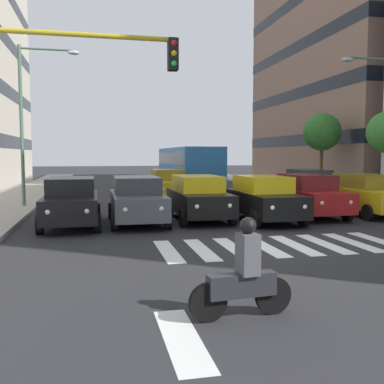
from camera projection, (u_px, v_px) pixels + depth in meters
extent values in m
plane|color=#262628|center=(280.00, 246.00, 12.22)|extent=(180.00, 180.00, 0.00)
cube|color=#846656|center=(347.00, 51.00, 35.85)|extent=(9.08, 19.22, 22.05)
cube|color=black|center=(344.00, 141.00, 36.47)|extent=(9.12, 19.26, 0.90)
cube|color=black|center=(346.00, 96.00, 36.16)|extent=(9.12, 19.26, 0.90)
cube|color=black|center=(347.00, 51.00, 35.85)|extent=(9.12, 19.26, 0.90)
cube|color=black|center=(348.00, 4.00, 35.54)|extent=(9.12, 19.26, 0.90)
cube|color=silver|center=(380.00, 241.00, 12.89)|extent=(0.45, 2.80, 0.01)
cube|color=silver|center=(352.00, 242.00, 12.70)|extent=(0.45, 2.80, 0.01)
cube|color=silver|center=(324.00, 243.00, 12.51)|extent=(0.45, 2.80, 0.01)
cube|color=silver|center=(295.00, 245.00, 12.32)|extent=(0.45, 2.80, 0.01)
cube|color=silver|center=(265.00, 246.00, 12.12)|extent=(0.45, 2.80, 0.01)
cube|color=silver|center=(233.00, 248.00, 11.93)|extent=(0.45, 2.80, 0.01)
cube|color=silver|center=(201.00, 249.00, 11.74)|extent=(0.45, 2.80, 0.01)
cube|color=silver|center=(168.00, 251.00, 11.55)|extent=(0.45, 2.80, 0.01)
cube|color=silver|center=(182.00, 338.00, 6.05)|extent=(0.50, 2.20, 0.01)
cube|color=gold|center=(367.00, 198.00, 18.38)|extent=(1.80, 4.40, 0.80)
cube|color=olive|center=(364.00, 181.00, 18.51)|extent=(1.58, 2.46, 0.60)
cylinder|color=black|center=(368.00, 213.00, 16.80)|extent=(0.22, 0.64, 0.64)
cylinder|color=black|center=(365.00, 203.00, 20.01)|extent=(0.22, 0.64, 0.64)
cylinder|color=black|center=(329.00, 204.00, 19.63)|extent=(0.22, 0.64, 0.64)
cube|color=maroon|center=(308.00, 199.00, 17.96)|extent=(1.80, 4.40, 0.80)
cube|color=maroon|center=(306.00, 182.00, 18.09)|extent=(1.58, 2.46, 0.60)
cylinder|color=black|center=(347.00, 213.00, 16.77)|extent=(0.22, 0.64, 0.64)
cylinder|color=black|center=(304.00, 214.00, 16.38)|extent=(0.22, 0.64, 0.64)
cylinder|color=black|center=(311.00, 204.00, 19.59)|extent=(0.22, 0.64, 0.64)
cylinder|color=black|center=(273.00, 205.00, 19.21)|extent=(0.22, 0.64, 0.64)
sphere|color=white|center=(350.00, 202.00, 15.98)|extent=(0.18, 0.18, 0.18)
sphere|color=white|center=(321.00, 203.00, 15.73)|extent=(0.18, 0.18, 0.18)
cube|color=black|center=(264.00, 203.00, 16.62)|extent=(1.80, 4.40, 0.80)
cube|color=yellow|center=(262.00, 184.00, 16.75)|extent=(1.58, 2.46, 0.60)
cylinder|color=black|center=(303.00, 218.00, 15.43)|extent=(0.22, 0.64, 0.64)
cylinder|color=black|center=(255.00, 219.00, 15.04)|extent=(0.22, 0.64, 0.64)
cylinder|color=black|center=(271.00, 208.00, 18.25)|extent=(0.22, 0.64, 0.64)
cylinder|color=black|center=(230.00, 209.00, 17.87)|extent=(0.22, 0.64, 0.64)
sphere|color=white|center=(304.00, 207.00, 14.64)|extent=(0.18, 0.18, 0.18)
sphere|color=white|center=(272.00, 208.00, 14.39)|extent=(0.18, 0.18, 0.18)
cube|color=black|center=(199.00, 202.00, 16.92)|extent=(1.80, 4.40, 0.80)
cube|color=yellow|center=(198.00, 183.00, 17.06)|extent=(1.58, 2.46, 0.60)
cylinder|color=black|center=(232.00, 216.00, 15.73)|extent=(0.22, 0.64, 0.64)
cylinder|color=black|center=(183.00, 218.00, 15.35)|extent=(0.22, 0.64, 0.64)
cylinder|color=black|center=(212.00, 207.00, 18.56)|extent=(0.22, 0.64, 0.64)
cylinder|color=black|center=(170.00, 208.00, 18.18)|extent=(0.22, 0.64, 0.64)
sphere|color=white|center=(230.00, 206.00, 14.94)|extent=(0.18, 0.18, 0.18)
sphere|color=white|center=(197.00, 206.00, 14.70)|extent=(0.18, 0.18, 0.18)
cube|color=#474C51|center=(137.00, 204.00, 16.08)|extent=(1.80, 4.40, 0.80)
cube|color=#343639|center=(137.00, 185.00, 16.21)|extent=(1.58, 2.46, 0.60)
cylinder|color=black|center=(168.00, 220.00, 14.89)|extent=(0.22, 0.64, 0.64)
cylinder|color=black|center=(114.00, 222.00, 14.51)|extent=(0.22, 0.64, 0.64)
cylinder|color=black|center=(156.00, 210.00, 17.72)|extent=(0.22, 0.64, 0.64)
cylinder|color=black|center=(111.00, 211.00, 17.33)|extent=(0.22, 0.64, 0.64)
sphere|color=white|center=(161.00, 209.00, 14.10)|extent=(0.18, 0.18, 0.18)
sphere|color=white|center=(125.00, 210.00, 13.86)|extent=(0.18, 0.18, 0.18)
cube|color=black|center=(71.00, 206.00, 15.48)|extent=(1.80, 4.40, 0.80)
cube|color=black|center=(71.00, 186.00, 15.61)|extent=(1.58, 2.46, 0.60)
cylinder|color=black|center=(98.00, 223.00, 14.29)|extent=(0.22, 0.64, 0.64)
cylinder|color=black|center=(40.00, 225.00, 13.90)|extent=(0.22, 0.64, 0.64)
cylinder|color=black|center=(97.00, 212.00, 17.11)|extent=(0.22, 0.64, 0.64)
cylinder|color=black|center=(49.00, 213.00, 16.73)|extent=(0.22, 0.64, 0.64)
sphere|color=white|center=(87.00, 211.00, 13.50)|extent=(0.18, 0.18, 0.18)
sphere|color=white|center=(48.00, 212.00, 13.25)|extent=(0.18, 0.18, 0.18)
cube|color=gold|center=(168.00, 188.00, 24.29)|extent=(1.80, 4.40, 0.80)
cube|color=olive|center=(167.00, 175.00, 24.43)|extent=(1.58, 2.46, 0.60)
cylinder|color=black|center=(189.00, 197.00, 23.10)|extent=(0.22, 0.64, 0.64)
cylinder|color=black|center=(155.00, 198.00, 22.72)|extent=(0.22, 0.64, 0.64)
cylinder|color=black|center=(179.00, 192.00, 25.93)|extent=(0.22, 0.64, 0.64)
cylinder|color=black|center=(148.00, 193.00, 25.55)|extent=(0.22, 0.64, 0.64)
sphere|color=white|center=(186.00, 189.00, 22.31)|extent=(0.18, 0.18, 0.18)
sphere|color=white|center=(163.00, 189.00, 22.07)|extent=(0.18, 0.18, 0.18)
cube|color=#474C51|center=(310.00, 188.00, 23.99)|extent=(1.80, 4.40, 0.80)
cube|color=#343639|center=(309.00, 175.00, 24.12)|extent=(1.58, 2.46, 0.60)
cylinder|color=black|center=(339.00, 197.00, 22.80)|extent=(0.22, 0.64, 0.64)
cylinder|color=black|center=(308.00, 198.00, 22.42)|extent=(0.22, 0.64, 0.64)
cylinder|color=black|center=(313.00, 193.00, 25.63)|extent=(0.22, 0.64, 0.64)
cylinder|color=black|center=(284.00, 193.00, 25.24)|extent=(0.22, 0.64, 0.64)
sphere|color=white|center=(341.00, 189.00, 22.01)|extent=(0.18, 0.18, 0.18)
sphere|color=white|center=(320.00, 190.00, 21.77)|extent=(0.18, 0.18, 0.18)
cube|color=#286BAD|center=(188.00, 166.00, 30.32)|extent=(2.50, 10.50, 2.50)
cube|color=black|center=(188.00, 158.00, 30.28)|extent=(2.52, 9.87, 0.80)
cylinder|color=black|center=(220.00, 188.00, 27.12)|extent=(0.28, 1.00, 1.00)
cylinder|color=black|center=(180.00, 188.00, 26.58)|extent=(0.28, 1.00, 1.00)
cylinder|color=black|center=(195.00, 181.00, 33.76)|extent=(0.28, 1.00, 1.00)
cylinder|color=black|center=(163.00, 182.00, 33.23)|extent=(0.28, 1.00, 1.00)
cylinder|color=black|center=(208.00, 302.00, 6.63)|extent=(0.61, 0.16, 0.60)
cylinder|color=black|center=(273.00, 295.00, 6.97)|extent=(0.61, 0.16, 0.60)
cube|color=#232328|center=(242.00, 285.00, 6.78)|extent=(1.12, 0.35, 0.36)
cube|color=#4C4C51|center=(248.00, 254.00, 6.77)|extent=(0.31, 0.39, 0.64)
sphere|color=black|center=(248.00, 226.00, 6.73)|extent=(0.26, 0.26, 0.26)
cylinder|color=#AD991E|center=(83.00, 35.00, 10.17)|extent=(4.21, 0.12, 0.12)
cube|color=black|center=(173.00, 55.00, 10.65)|extent=(0.24, 0.28, 0.76)
sphere|color=red|center=(174.00, 43.00, 10.48)|extent=(0.14, 0.14, 0.14)
sphere|color=orange|center=(174.00, 53.00, 10.50)|extent=(0.14, 0.14, 0.14)
sphere|color=green|center=(174.00, 63.00, 10.52)|extent=(0.14, 0.14, 0.14)
cylinder|color=#4C6B56|center=(373.00, 59.00, 19.26)|extent=(2.55, 0.10, 0.10)
ellipsoid|color=#B7BCC1|center=(347.00, 60.00, 19.00)|extent=(0.56, 0.28, 0.20)
cylinder|color=#4C6B56|center=(22.00, 126.00, 20.32)|extent=(0.16, 0.16, 7.39)
cylinder|color=#4C6B56|center=(47.00, 49.00, 20.28)|extent=(2.40, 0.10, 0.10)
ellipsoid|color=#B7BCC1|center=(73.00, 53.00, 20.54)|extent=(0.56, 0.28, 0.20)
cylinder|color=#513823|center=(321.00, 168.00, 27.86)|extent=(0.20, 0.20, 3.11)
sphere|color=#2D6B28|center=(322.00, 132.00, 27.67)|extent=(2.37, 2.37, 2.37)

